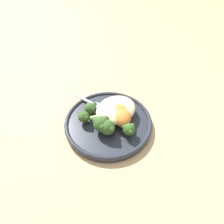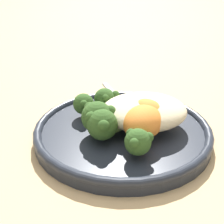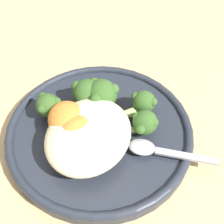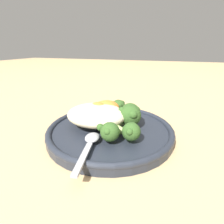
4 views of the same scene
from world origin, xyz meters
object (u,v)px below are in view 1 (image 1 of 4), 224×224
at_px(broccoli_stalk_2, 103,122).
at_px(sweet_potato_chunk_1, 122,117).
at_px(quinoa_mound, 117,110).
at_px(broccoli_stalk_1, 92,117).
at_px(broccoli_stalk_4, 123,124).
at_px(sweet_potato_chunk_0, 119,111).
at_px(plate, 109,122).
at_px(broccoli_stalk_3, 108,126).
at_px(broccoli_stalk_0, 95,109).
at_px(spoon, 93,103).

height_order(broccoli_stalk_2, sweet_potato_chunk_1, broccoli_stalk_2).
xyz_separation_m(quinoa_mound, broccoli_stalk_1, (0.06, -0.03, -0.01)).
relative_size(quinoa_mound, broccoli_stalk_4, 0.99).
bearing_deg(sweet_potato_chunk_0, quinoa_mound, -83.03).
xyz_separation_m(plate, broccoli_stalk_3, (0.03, 0.03, 0.03)).
bearing_deg(broccoli_stalk_0, plate, 165.66).
distance_m(broccoli_stalk_0, broccoli_stalk_4, 0.10).
bearing_deg(broccoli_stalk_2, quinoa_mound, 173.64).
bearing_deg(sweet_potato_chunk_0, spoon, -75.02).
height_order(broccoli_stalk_0, spoon, broccoli_stalk_0).
bearing_deg(sweet_potato_chunk_0, broccoli_stalk_0, -54.79).
bearing_deg(broccoli_stalk_4, broccoli_stalk_2, -129.20).
distance_m(quinoa_mound, broccoli_stalk_4, 0.05).
height_order(broccoli_stalk_1, broccoli_stalk_4, same).
bearing_deg(spoon, broccoli_stalk_0, 141.21).
relative_size(broccoli_stalk_1, broccoli_stalk_2, 1.12).
bearing_deg(spoon, quinoa_mound, -175.74).
height_order(sweet_potato_chunk_0, sweet_potato_chunk_1, same).
height_order(broccoli_stalk_2, spoon, broccoli_stalk_2).
height_order(broccoli_stalk_4, sweet_potato_chunk_1, sweet_potato_chunk_1).
height_order(broccoli_stalk_3, sweet_potato_chunk_1, same).
height_order(plate, sweet_potato_chunk_1, sweet_potato_chunk_1).
distance_m(sweet_potato_chunk_1, spoon, 0.11).
bearing_deg(broccoli_stalk_1, spoon, -97.42).
height_order(plate, broccoli_stalk_4, broccoli_stalk_4).
relative_size(broccoli_stalk_0, sweet_potato_chunk_1, 1.59).
bearing_deg(broccoli_stalk_0, quinoa_mound, -167.20).
relative_size(quinoa_mound, spoon, 1.08).
bearing_deg(spoon, sweet_potato_chunk_0, -176.61).
relative_size(quinoa_mound, sweet_potato_chunk_0, 2.15).
xyz_separation_m(plate, sweet_potato_chunk_0, (-0.03, 0.01, 0.03)).
height_order(broccoli_stalk_2, sweet_potato_chunk_0, broccoli_stalk_2).
bearing_deg(quinoa_mound, plate, -3.85).
distance_m(plate, sweet_potato_chunk_0, 0.05).
bearing_deg(sweet_potato_chunk_0, broccoli_stalk_3, 15.92).
bearing_deg(broccoli_stalk_2, broccoli_stalk_3, 84.47).
bearing_deg(sweet_potato_chunk_1, quinoa_mound, -105.81).
xyz_separation_m(broccoli_stalk_1, sweet_potato_chunk_1, (-0.06, 0.06, 0.01)).
bearing_deg(quinoa_mound, broccoli_stalk_4, 64.84).
xyz_separation_m(quinoa_mound, broccoli_stalk_2, (0.06, 0.01, -0.00)).
xyz_separation_m(broccoli_stalk_0, spoon, (-0.02, -0.03, -0.01)).
bearing_deg(broccoli_stalk_4, quinoa_mound, 160.32).
height_order(broccoli_stalk_3, broccoli_stalk_4, broccoli_stalk_3).
xyz_separation_m(broccoli_stalk_4, sweet_potato_chunk_1, (-0.01, -0.02, 0.01)).
height_order(plate, broccoli_stalk_3, broccoli_stalk_3).
xyz_separation_m(broccoli_stalk_1, spoon, (-0.04, -0.05, -0.01)).
xyz_separation_m(quinoa_mound, spoon, (0.02, -0.08, -0.02)).
distance_m(broccoli_stalk_3, broccoli_stalk_4, 0.04).
bearing_deg(plate, broccoli_stalk_2, 20.01).
distance_m(plate, broccoli_stalk_4, 0.05).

